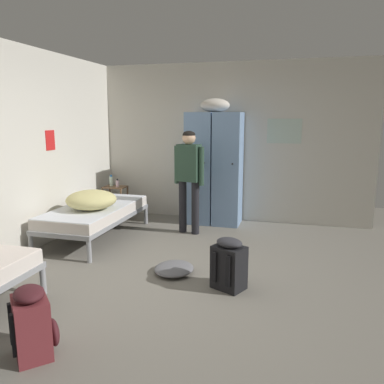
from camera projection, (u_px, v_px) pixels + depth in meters
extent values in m
plane|color=slate|center=(185.00, 282.00, 4.20)|extent=(8.75, 8.75, 0.00)
cube|color=beige|center=(231.00, 143.00, 6.56)|extent=(4.67, 0.06, 2.68)
cube|color=#B7CCBC|center=(284.00, 131.00, 6.26)|extent=(0.55, 0.01, 0.40)
cube|color=red|center=(50.00, 140.00, 5.43)|extent=(0.01, 0.20, 0.28)
cube|color=#7A9ECC|center=(201.00, 168.00, 6.47)|extent=(0.44, 0.52, 1.85)
cylinder|color=black|center=(204.00, 163.00, 6.15)|extent=(0.02, 0.03, 0.02)
cube|color=#7A9ECC|center=(228.00, 169.00, 6.35)|extent=(0.44, 0.52, 1.85)
cylinder|color=black|center=(232.00, 164.00, 6.03)|extent=(0.02, 0.03, 0.02)
ellipsoid|color=beige|center=(215.00, 105.00, 6.21)|extent=(0.48, 0.36, 0.22)
cylinder|color=brown|center=(103.00, 204.00, 6.76)|extent=(0.03, 0.03, 0.55)
cylinder|color=brown|center=(121.00, 205.00, 6.67)|extent=(0.03, 0.03, 0.55)
cylinder|color=brown|center=(110.00, 201.00, 7.02)|extent=(0.03, 0.03, 0.55)
cylinder|color=brown|center=(128.00, 202.00, 6.92)|extent=(0.03, 0.03, 0.55)
cube|color=brown|center=(116.00, 207.00, 6.86)|extent=(0.38, 0.30, 0.02)
cube|color=brown|center=(115.00, 187.00, 6.79)|extent=(0.38, 0.30, 0.02)
cylinder|color=gray|center=(31.00, 246.00, 4.95)|extent=(0.06, 0.06, 0.28)
cylinder|color=gray|center=(89.00, 252.00, 4.73)|extent=(0.06, 0.06, 0.28)
cylinder|color=gray|center=(101.00, 212.00, 6.70)|extent=(0.06, 0.06, 0.28)
cylinder|color=gray|center=(146.00, 216.00, 6.47)|extent=(0.06, 0.06, 0.28)
cube|color=gray|center=(96.00, 218.00, 5.68)|extent=(0.90, 1.90, 0.06)
cube|color=silver|center=(95.00, 211.00, 5.66)|extent=(0.87, 1.84, 0.14)
cube|color=silver|center=(95.00, 206.00, 5.65)|extent=(0.86, 1.82, 0.01)
cylinder|color=gray|center=(43.00, 281.00, 3.89)|extent=(0.06, 0.06, 0.28)
ellipsoid|color=#D1C67F|center=(91.00, 200.00, 5.43)|extent=(0.70, 0.70, 0.27)
cylinder|color=black|center=(195.00, 208.00, 5.87)|extent=(0.12, 0.12, 0.82)
cylinder|color=black|center=(183.00, 206.00, 5.97)|extent=(0.12, 0.12, 0.82)
cube|color=#284233|center=(189.00, 163.00, 5.79)|extent=(0.37, 0.26, 0.56)
cylinder|color=#284233|center=(201.00, 166.00, 5.70)|extent=(0.08, 0.08, 0.58)
cylinder|color=#284233|center=(177.00, 165.00, 5.89)|extent=(0.08, 0.08, 0.58)
sphere|color=#DBAD89|center=(189.00, 138.00, 5.72)|extent=(0.20, 0.20, 0.20)
ellipsoid|color=black|center=(189.00, 135.00, 5.71)|extent=(0.19, 0.19, 0.11)
cylinder|color=silver|center=(111.00, 181.00, 6.81)|extent=(0.07, 0.07, 0.17)
cylinder|color=#2666B2|center=(111.00, 176.00, 6.79)|extent=(0.04, 0.04, 0.03)
cylinder|color=beige|center=(117.00, 184.00, 6.72)|extent=(0.06, 0.06, 0.12)
cylinder|color=black|center=(117.00, 180.00, 6.70)|extent=(0.03, 0.03, 0.03)
cube|color=black|center=(229.00, 267.00, 4.00)|extent=(0.39, 0.35, 0.46)
ellipsoid|color=#2D2D33|center=(237.00, 271.00, 4.13)|extent=(0.25, 0.18, 0.20)
ellipsoid|color=#2D2D33|center=(229.00, 243.00, 3.95)|extent=(0.35, 0.32, 0.10)
cube|color=black|center=(228.00, 271.00, 3.84)|extent=(0.06, 0.04, 0.32)
cube|color=black|center=(214.00, 267.00, 3.96)|extent=(0.06, 0.04, 0.32)
cube|color=maroon|center=(32.00, 327.00, 2.86)|extent=(0.40, 0.40, 0.46)
ellipsoid|color=#42191E|center=(54.00, 332.00, 2.95)|extent=(0.23, 0.23, 0.20)
ellipsoid|color=#42191E|center=(29.00, 294.00, 2.81)|extent=(0.36, 0.36, 0.10)
cube|color=black|center=(13.00, 335.00, 2.71)|extent=(0.05, 0.05, 0.32)
cube|color=black|center=(11.00, 324.00, 2.86)|extent=(0.05, 0.05, 0.32)
ellipsoid|color=slate|center=(174.00, 269.00, 4.44)|extent=(0.45, 0.51, 0.10)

